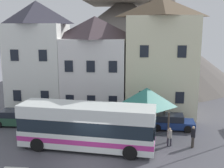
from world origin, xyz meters
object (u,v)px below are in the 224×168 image
(townhouse_00, at_px, (38,57))
(parked_car_01, at_px, (171,122))
(pedestrian_01, at_px, (193,136))
(parked_car_03, at_px, (16,118))
(public_bench, at_px, (156,122))
(hilltop_castle, at_px, (124,36))
(bus_shelter, at_px, (147,97))
(townhouse_02, at_px, (160,56))
(transit_bus, at_px, (87,127))
(townhouse_01, at_px, (95,65))
(pedestrian_00, at_px, (170,135))

(townhouse_00, distance_m, parked_car_01, 15.07)
(townhouse_00, distance_m, pedestrian_01, 17.50)
(parked_car_03, bearing_deg, townhouse_00, 82.90)
(pedestrian_01, height_order, public_bench, pedestrian_01)
(hilltop_castle, distance_m, bus_shelter, 27.58)
(public_bench, bearing_deg, townhouse_02, 84.02)
(parked_car_03, bearing_deg, transit_bus, -31.26)
(bus_shelter, distance_m, pedestrian_01, 4.75)
(townhouse_02, relative_size, parked_car_03, 2.92)
(transit_bus, bearing_deg, parked_car_01, 41.10)
(townhouse_00, bearing_deg, townhouse_01, 1.78)
(transit_bus, relative_size, public_bench, 5.66)
(parked_car_01, distance_m, pedestrian_01, 3.99)
(transit_bus, relative_size, pedestrian_01, 6.13)
(townhouse_01, relative_size, public_bench, 5.59)
(townhouse_00, distance_m, public_bench, 13.94)
(transit_bus, height_order, parked_car_01, transit_bus)
(townhouse_02, relative_size, public_bench, 6.65)
(townhouse_01, height_order, townhouse_02, townhouse_02)
(parked_car_03, bearing_deg, parked_car_01, 0.82)
(transit_bus, height_order, pedestrian_00, transit_bus)
(townhouse_02, distance_m, public_bench, 7.41)
(townhouse_01, bearing_deg, transit_bus, -85.05)
(townhouse_02, relative_size, hilltop_castle, 0.31)
(bus_shelter, xyz_separation_m, parked_car_03, (-11.75, 1.05, -2.47))
(parked_car_03, relative_size, public_bench, 2.28)
(townhouse_01, relative_size, townhouse_02, 0.84)
(parked_car_01, height_order, parked_car_03, parked_car_03)
(townhouse_00, bearing_deg, bus_shelter, -27.83)
(parked_car_03, xyz_separation_m, pedestrian_00, (13.43, -3.42, 0.17))
(townhouse_02, bearing_deg, hilltop_castle, 103.08)
(pedestrian_00, bearing_deg, hilltop_castle, 99.54)
(bus_shelter, relative_size, public_bench, 2.22)
(hilltop_castle, bearing_deg, townhouse_02, -76.92)
(pedestrian_01, bearing_deg, bus_shelter, 144.75)
(pedestrian_00, bearing_deg, parked_car_01, 81.50)
(townhouse_02, relative_size, bus_shelter, 2.99)
(townhouse_00, bearing_deg, parked_car_03, -96.40)
(transit_bus, relative_size, bus_shelter, 2.55)
(bus_shelter, bearing_deg, townhouse_00, 152.17)
(parked_car_03, bearing_deg, townhouse_02, 22.14)
(parked_car_03, distance_m, pedestrian_00, 13.86)
(hilltop_castle, xyz_separation_m, parked_car_01, (5.51, -25.62, -6.83))
(parked_car_03, bearing_deg, bus_shelter, -5.80)
(transit_bus, bearing_deg, townhouse_00, 132.19)
(transit_bus, relative_size, pedestrian_00, 6.96)
(pedestrian_00, bearing_deg, pedestrian_01, -0.94)
(bus_shelter, xyz_separation_m, pedestrian_01, (3.39, -2.39, -2.31))
(townhouse_01, distance_m, townhouse_02, 6.77)
(townhouse_00, height_order, parked_car_01, townhouse_00)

